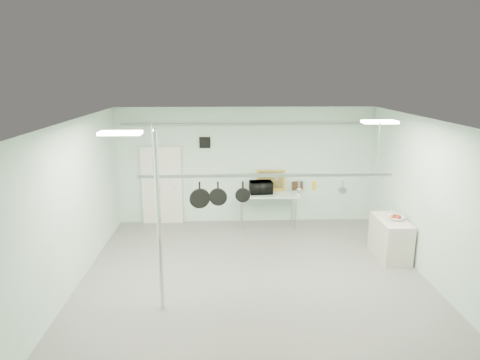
{
  "coord_description": "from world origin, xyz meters",
  "views": [
    {
      "loc": [
        -0.59,
        -7.5,
        4.06
      ],
      "look_at": [
        -0.26,
        1.0,
        1.94
      ],
      "focal_mm": 32.0,
      "sensor_mm": 36.0,
      "label": 1
    }
  ],
  "objects_px": {
    "pot_rack": "(266,174)",
    "fruit_bowl": "(396,218)",
    "skillet_left": "(200,195)",
    "side_cabinet": "(390,238)",
    "coffee_canister": "(268,190)",
    "chrome_pole": "(159,223)",
    "skillet_right": "(243,192)",
    "prep_table": "(268,196)",
    "microwave": "(261,187)",
    "skillet_mid": "(218,194)"
  },
  "relations": [
    {
      "from": "microwave",
      "to": "skillet_right",
      "type": "xyz_separation_m",
      "value": [
        -0.64,
        -3.33,
        0.81
      ]
    },
    {
      "from": "microwave",
      "to": "coffee_canister",
      "type": "relative_size",
      "value": 2.85
    },
    {
      "from": "chrome_pole",
      "to": "side_cabinet",
      "type": "bearing_deg",
      "value": 22.41
    },
    {
      "from": "chrome_pole",
      "to": "fruit_bowl",
      "type": "relative_size",
      "value": 9.37
    },
    {
      "from": "skillet_mid",
      "to": "skillet_left",
      "type": "bearing_deg",
      "value": -172.41
    },
    {
      "from": "pot_rack",
      "to": "fruit_bowl",
      "type": "xyz_separation_m",
      "value": [
        3.03,
        1.07,
        -1.29
      ]
    },
    {
      "from": "microwave",
      "to": "skillet_left",
      "type": "height_order",
      "value": "skillet_left"
    },
    {
      "from": "coffee_canister",
      "to": "skillet_right",
      "type": "bearing_deg",
      "value": -104.21
    },
    {
      "from": "prep_table",
      "to": "pot_rack",
      "type": "xyz_separation_m",
      "value": [
        -0.4,
        -3.3,
        1.4
      ]
    },
    {
      "from": "skillet_right",
      "to": "skillet_left",
      "type": "bearing_deg",
      "value": -177.02
    },
    {
      "from": "pot_rack",
      "to": "fruit_bowl",
      "type": "relative_size",
      "value": 14.05
    },
    {
      "from": "skillet_left",
      "to": "skillet_mid",
      "type": "distance_m",
      "value": 0.35
    },
    {
      "from": "fruit_bowl",
      "to": "skillet_right",
      "type": "height_order",
      "value": "skillet_right"
    },
    {
      "from": "skillet_left",
      "to": "prep_table",
      "type": "bearing_deg",
      "value": 51.88
    },
    {
      "from": "chrome_pole",
      "to": "coffee_canister",
      "type": "bearing_deg",
      "value": 61.22
    },
    {
      "from": "fruit_bowl",
      "to": "skillet_mid",
      "type": "distance_m",
      "value": 4.18
    },
    {
      "from": "chrome_pole",
      "to": "side_cabinet",
      "type": "relative_size",
      "value": 2.67
    },
    {
      "from": "skillet_right",
      "to": "microwave",
      "type": "bearing_deg",
      "value": 82.01
    },
    {
      "from": "side_cabinet",
      "to": "microwave",
      "type": "xyz_separation_m",
      "value": [
        -2.74,
        2.23,
        0.62
      ]
    },
    {
      "from": "skillet_left",
      "to": "pot_rack",
      "type": "bearing_deg",
      "value": -11.5
    },
    {
      "from": "chrome_pole",
      "to": "skillet_mid",
      "type": "bearing_deg",
      "value": 42.22
    },
    {
      "from": "microwave",
      "to": "fruit_bowl",
      "type": "bearing_deg",
      "value": 136.56
    },
    {
      "from": "side_cabinet",
      "to": "pot_rack",
      "type": "height_order",
      "value": "pot_rack"
    },
    {
      "from": "skillet_right",
      "to": "fruit_bowl",
      "type": "bearing_deg",
      "value": 20.07
    },
    {
      "from": "microwave",
      "to": "coffee_canister",
      "type": "bearing_deg",
      "value": 157.37
    },
    {
      "from": "pot_rack",
      "to": "microwave",
      "type": "xyz_separation_m",
      "value": [
        0.21,
        3.33,
        -1.16
      ]
    },
    {
      "from": "chrome_pole",
      "to": "coffee_canister",
      "type": "relative_size",
      "value": 15.11
    },
    {
      "from": "coffee_canister",
      "to": "fruit_bowl",
      "type": "xyz_separation_m",
      "value": [
        2.64,
        -2.2,
        -0.07
      ]
    },
    {
      "from": "prep_table",
      "to": "side_cabinet",
      "type": "relative_size",
      "value": 1.33
    },
    {
      "from": "skillet_mid",
      "to": "chrome_pole",
      "type": "bearing_deg",
      "value": -130.19
    },
    {
      "from": "fruit_bowl",
      "to": "skillet_mid",
      "type": "xyz_separation_m",
      "value": [
        -3.93,
        -1.07,
        0.91
      ]
    },
    {
      "from": "pot_rack",
      "to": "skillet_mid",
      "type": "distance_m",
      "value": 0.98
    },
    {
      "from": "pot_rack",
      "to": "microwave",
      "type": "height_order",
      "value": "pot_rack"
    },
    {
      "from": "pot_rack",
      "to": "fruit_bowl",
      "type": "bearing_deg",
      "value": 19.39
    },
    {
      "from": "fruit_bowl",
      "to": "pot_rack",
      "type": "bearing_deg",
      "value": -160.61
    },
    {
      "from": "side_cabinet",
      "to": "coffee_canister",
      "type": "relative_size",
      "value": 5.66
    },
    {
      "from": "prep_table",
      "to": "skillet_mid",
      "type": "xyz_separation_m",
      "value": [
        -1.31,
        -3.3,
        1.02
      ]
    },
    {
      "from": "skillet_left",
      "to": "skillet_right",
      "type": "height_order",
      "value": "same"
    },
    {
      "from": "skillet_left",
      "to": "skillet_mid",
      "type": "xyz_separation_m",
      "value": [
        0.35,
        0.0,
        0.02
      ]
    },
    {
      "from": "side_cabinet",
      "to": "coffee_canister",
      "type": "bearing_deg",
      "value": 139.76
    },
    {
      "from": "prep_table",
      "to": "fruit_bowl",
      "type": "xyz_separation_m",
      "value": [
        2.63,
        -2.23,
        0.11
      ]
    },
    {
      "from": "coffee_canister",
      "to": "skillet_mid",
      "type": "bearing_deg",
      "value": -111.65
    },
    {
      "from": "side_cabinet",
      "to": "coffee_canister",
      "type": "xyz_separation_m",
      "value": [
        -2.56,
        2.17,
        0.56
      ]
    },
    {
      "from": "chrome_pole",
      "to": "coffee_canister",
      "type": "height_order",
      "value": "chrome_pole"
    },
    {
      "from": "prep_table",
      "to": "pot_rack",
      "type": "bearing_deg",
      "value": -96.91
    },
    {
      "from": "prep_table",
      "to": "microwave",
      "type": "height_order",
      "value": "microwave"
    },
    {
      "from": "prep_table",
      "to": "side_cabinet",
      "type": "bearing_deg",
      "value": -40.79
    },
    {
      "from": "side_cabinet",
      "to": "fruit_bowl",
      "type": "bearing_deg",
      "value": -24.82
    },
    {
      "from": "prep_table",
      "to": "microwave",
      "type": "relative_size",
      "value": 2.65
    },
    {
      "from": "fruit_bowl",
      "to": "skillet_left",
      "type": "xyz_separation_m",
      "value": [
        -4.28,
        -1.07,
        0.88
      ]
    }
  ]
}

